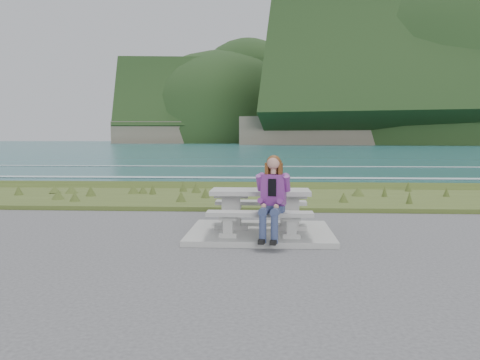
% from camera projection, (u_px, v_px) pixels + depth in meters
% --- Properties ---
extents(concrete_slab, '(2.60, 2.10, 0.10)m').
position_uv_depth(concrete_slab, '(260.00, 233.00, 8.63)').
color(concrete_slab, '#A5A5A0').
rests_on(concrete_slab, ground).
extents(picnic_table, '(1.80, 0.75, 0.75)m').
position_uv_depth(picnic_table, '(260.00, 199.00, 8.57)').
color(picnic_table, '#A5A5A0').
rests_on(picnic_table, concrete_slab).
extents(bench_landward, '(1.80, 0.35, 0.45)m').
position_uv_depth(bench_landward, '(260.00, 218.00, 7.90)').
color(bench_landward, '#A5A5A0').
rests_on(bench_landward, concrete_slab).
extents(bench_seaward, '(1.80, 0.35, 0.45)m').
position_uv_depth(bench_seaward, '(261.00, 206.00, 9.29)').
color(bench_seaward, '#A5A5A0').
rests_on(bench_seaward, concrete_slab).
extents(grass_verge, '(160.00, 4.50, 0.22)m').
position_uv_depth(grass_verge, '(263.00, 200.00, 13.61)').
color(grass_verge, '#3E4E1D').
rests_on(grass_verge, ground).
extents(shore_drop, '(160.00, 0.80, 2.20)m').
position_uv_depth(shore_drop, '(264.00, 190.00, 16.49)').
color(shore_drop, '#635C4A').
rests_on(shore_drop, ground).
extents(ocean, '(1600.00, 1600.00, 0.09)m').
position_uv_depth(ocean, '(266.00, 188.00, 33.74)').
color(ocean, '#20565B').
rests_on(ocean, ground).
extents(seated_woman, '(0.52, 0.76, 1.41)m').
position_uv_depth(seated_woman, '(272.00, 209.00, 7.74)').
color(seated_woman, navy).
rests_on(seated_woman, concrete_slab).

